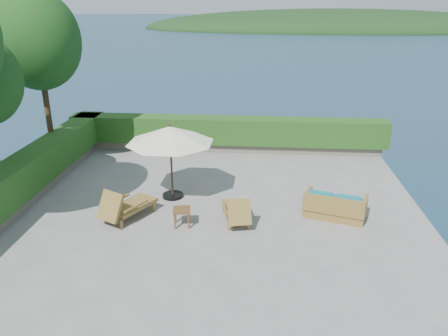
# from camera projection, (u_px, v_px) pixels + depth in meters

# --- Properties ---
(ground) EXTENTS (12.00, 12.00, 0.00)m
(ground) POSITION_uv_depth(u_px,v_px,m) (211.00, 214.00, 12.31)
(ground) COLOR gray
(ground) RESTS_ON ground
(foundation) EXTENTS (12.00, 12.00, 3.00)m
(foundation) POSITION_uv_depth(u_px,v_px,m) (212.00, 261.00, 12.86)
(foundation) COLOR #5F554B
(foundation) RESTS_ON ocean
(ocean) EXTENTS (600.00, 600.00, 0.00)m
(ocean) POSITION_uv_depth(u_px,v_px,m) (212.00, 302.00, 13.38)
(ocean) COLOR #152F41
(ocean) RESTS_ON ground
(offshore_island) EXTENTS (126.00, 57.60, 12.60)m
(offshore_island) POSITION_uv_depth(u_px,v_px,m) (336.00, 29.00, 141.62)
(offshore_island) COLOR black
(offshore_island) RESTS_ON ocean
(planter_wall_far) EXTENTS (12.00, 0.60, 0.36)m
(planter_wall_far) POSITION_uv_depth(u_px,v_px,m) (227.00, 146.00, 17.45)
(planter_wall_far) COLOR gray
(planter_wall_far) RESTS_ON ground
(planter_wall_left) EXTENTS (0.60, 12.00, 0.36)m
(planter_wall_left) POSITION_uv_depth(u_px,v_px,m) (20.00, 201.00, 12.68)
(planter_wall_left) COLOR gray
(planter_wall_left) RESTS_ON ground
(hedge_far) EXTENTS (12.40, 0.90, 1.00)m
(hedge_far) POSITION_uv_depth(u_px,v_px,m) (227.00, 130.00, 17.21)
(hedge_far) COLOR #1A4513
(hedge_far) RESTS_ON planter_wall_far
(hedge_left) EXTENTS (0.90, 12.40, 1.00)m
(hedge_left) POSITION_uv_depth(u_px,v_px,m) (16.00, 180.00, 12.44)
(hedge_left) COLOR #1A4513
(hedge_left) RESTS_ON planter_wall_left
(tree_far) EXTENTS (2.80, 2.80, 6.03)m
(tree_far) POSITION_uv_depth(u_px,v_px,m) (37.00, 41.00, 14.18)
(tree_far) COLOR #442F1A
(tree_far) RESTS_ON ground
(patio_umbrella) EXTENTS (3.43, 3.43, 2.33)m
(patio_umbrella) POSITION_uv_depth(u_px,v_px,m) (170.00, 135.00, 12.68)
(patio_umbrella) COLOR black
(patio_umbrella) RESTS_ON ground
(lounge_left) EXTENTS (1.41, 1.82, 0.98)m
(lounge_left) POSITION_uv_depth(u_px,v_px,m) (125.00, 206.00, 11.88)
(lounge_left) COLOR olive
(lounge_left) RESTS_ON ground
(lounge_right) EXTENTS (0.91, 1.58, 0.86)m
(lounge_right) POSITION_uv_depth(u_px,v_px,m) (236.00, 210.00, 11.74)
(lounge_right) COLOR olive
(lounge_right) RESTS_ON ground
(side_table) EXTENTS (0.52, 0.52, 0.49)m
(side_table) POSITION_uv_depth(u_px,v_px,m) (182.00, 212.00, 11.55)
(side_table) COLOR brown
(side_table) RESTS_ON ground
(wicker_loveseat) EXTENTS (1.82, 1.30, 0.81)m
(wicker_loveseat) POSITION_uv_depth(u_px,v_px,m) (335.00, 207.00, 12.03)
(wicker_loveseat) COLOR olive
(wicker_loveseat) RESTS_ON ground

